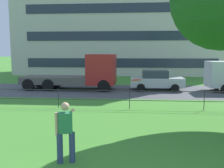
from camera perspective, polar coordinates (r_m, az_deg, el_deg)
street_strip at (r=19.30m, az=4.22°, el=-1.52°), size 80.00×6.80×0.01m
park_fence at (r=13.10m, az=3.98°, el=-2.74°), size 30.05×0.04×1.00m
person_thrower at (r=6.89m, az=-10.38°, el=-10.21°), size 0.50×0.83×1.64m
frisbee at (r=7.10m, az=5.44°, el=0.87°), size 0.34×0.34×0.08m
flatbed_truck_far_left at (r=19.91m, az=-6.55°, el=2.24°), size 7.36×2.61×2.75m
car_silver_far_right at (r=19.70m, az=9.93°, el=0.85°), size 4.01×1.83×1.54m
apartment_building_background at (r=36.31m, az=2.38°, el=18.22°), size 27.53×10.32×19.70m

